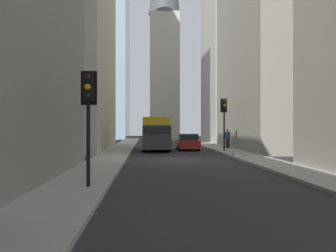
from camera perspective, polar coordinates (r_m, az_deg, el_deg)
name	(u,v)px	position (r m, az deg, el deg)	size (l,w,h in m)	color
ground_plane	(182,160)	(26.03, 1.92, -4.60)	(135.00, 135.00, 0.00)	#262628
sidewalk_right	(109,159)	(26.05, -8.03, -4.44)	(90.00, 2.20, 0.14)	gray
sidewalk_left	(254,159)	(26.78, 11.59, -4.32)	(90.00, 2.20, 0.14)	gray
building_left_far	(246,11)	(57.53, 10.44, 14.99)	(13.11, 10.50, 33.97)	#B7B2A5
church_spire	(164,18)	(64.15, -0.49, 14.40)	(4.69, 4.69, 34.53)	#B7B2A5
delivery_truck	(156,133)	(35.88, -1.63, -1.02)	(6.46, 2.25, 2.84)	yellow
sedan_red	(188,142)	(36.94, 2.69, -2.23)	(4.30, 1.78, 1.42)	maroon
traffic_light_foreground	(88,101)	(13.70, -10.72, 3.30)	(0.43, 0.52, 3.71)	black
traffic_light_midblock	(224,112)	(33.79, 7.59, 1.85)	(0.43, 0.52, 4.15)	black
pedestrian	(228,138)	(37.95, 8.04, -1.55)	(0.26, 0.44, 1.71)	black
discarded_bottle	(233,154)	(28.37, 8.82, -3.72)	(0.07, 0.07, 0.27)	brown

